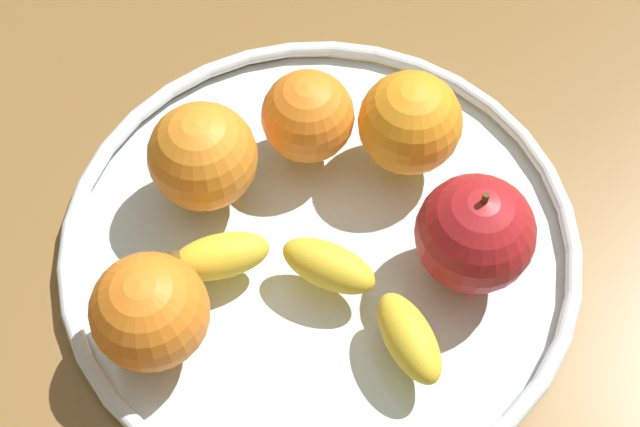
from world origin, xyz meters
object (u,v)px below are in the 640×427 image
at_px(orange_front_right, 203,156).
at_px(orange_back_left, 410,123).
at_px(fruit_bowl, 320,241).
at_px(banana, 311,285).
at_px(apple, 475,234).
at_px(orange_front_left, 150,312).
at_px(orange_back_right, 308,116).

bearing_deg(orange_front_right, orange_back_left, -165.01).
relative_size(fruit_bowl, orange_front_right, 4.83).
xyz_separation_m(banana, apple, (-0.11, -0.03, 0.03)).
bearing_deg(orange_front_left, orange_back_right, -118.50).
distance_m(orange_front_right, orange_front_left, 0.12).
distance_m(orange_back_right, orange_back_left, 0.08).
height_order(apple, orange_back_left, apple).
bearing_deg(banana, orange_back_left, -95.01).
bearing_deg(fruit_bowl, orange_front_right, -23.23).
xyz_separation_m(banana, orange_back_right, (0.01, -0.13, 0.02)).
relative_size(orange_back_right, orange_front_left, 0.89).
relative_size(apple, orange_back_left, 1.17).
bearing_deg(orange_back_right, orange_front_left, 61.50).
distance_m(fruit_bowl, orange_front_left, 0.14).
distance_m(apple, orange_front_right, 0.20).
bearing_deg(apple, banana, 16.54).
height_order(orange_back_right, orange_front_right, orange_front_right).
bearing_deg(banana, orange_back_right, -62.99).
bearing_deg(fruit_bowl, orange_back_right, -80.26).
distance_m(fruit_bowl, banana, 0.05).
bearing_deg(orange_back_left, apple, 115.42).
bearing_deg(orange_front_left, banana, -159.86).
bearing_deg(orange_back_right, orange_front_right, 31.28).
distance_m(banana, orange_front_left, 0.11).
xyz_separation_m(orange_front_left, orange_back_left, (-0.17, -0.16, -0.00)).
bearing_deg(orange_front_left, orange_back_left, -135.60).
xyz_separation_m(fruit_bowl, orange_front_right, (0.09, -0.04, 0.05)).
xyz_separation_m(orange_back_right, orange_front_right, (0.07, 0.04, 0.00)).
distance_m(orange_back_right, orange_front_right, 0.08).
relative_size(orange_back_right, orange_front_right, 0.88).
relative_size(fruit_bowl, orange_back_left, 4.95).
relative_size(orange_back_right, orange_back_left, 0.90).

